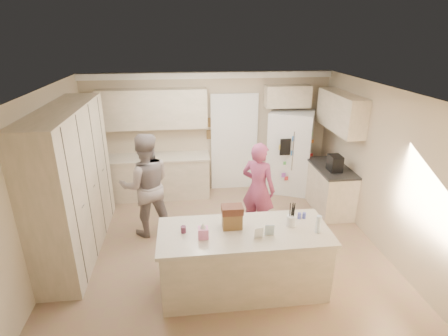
{
  "coord_description": "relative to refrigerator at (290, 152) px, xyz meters",
  "views": [
    {
      "loc": [
        -0.53,
        -5.03,
        3.4
      ],
      "look_at": [
        0.1,
        0.35,
        1.25
      ],
      "focal_mm": 28.0,
      "sensor_mm": 36.0,
      "label": 1
    }
  ],
  "objects": [
    {
      "name": "floor",
      "position": [
        -1.74,
        -1.98,
        -0.91
      ],
      "size": [
        5.2,
        4.6,
        0.02
      ],
      "primitive_type": "cube",
      "color": "#8E6E56",
      "rests_on": "ground"
    },
    {
      "name": "ceiling",
      "position": [
        -1.74,
        -1.98,
        1.71
      ],
      "size": [
        5.2,
        4.6,
        0.02
      ],
      "primitive_type": "cube",
      "color": "white",
      "rests_on": "wall_back"
    },
    {
      "name": "wall_back",
      "position": [
        -1.74,
        0.33,
        0.4
      ],
      "size": [
        5.2,
        0.02,
        2.6
      ],
      "primitive_type": "cube",
      "color": "#C3B090",
      "rests_on": "ground"
    },
    {
      "name": "wall_front",
      "position": [
        -1.74,
        -4.29,
        0.4
      ],
      "size": [
        5.2,
        0.02,
        2.6
      ],
      "primitive_type": "cube",
      "color": "#C3B090",
      "rests_on": "ground"
    },
    {
      "name": "wall_left",
      "position": [
        -4.35,
        -1.98,
        0.4
      ],
      "size": [
        0.02,
        4.6,
        2.6
      ],
      "primitive_type": "cube",
      "color": "#C3B090",
      "rests_on": "ground"
    },
    {
      "name": "wall_right",
      "position": [
        0.87,
        -1.98,
        0.4
      ],
      "size": [
        0.02,
        4.6,
        2.6
      ],
      "primitive_type": "cube",
      "color": "#C3B090",
      "rests_on": "ground"
    },
    {
      "name": "crown_back",
      "position": [
        -1.74,
        0.28,
        1.63
      ],
      "size": [
        5.2,
        0.08,
        0.12
      ],
      "primitive_type": "cube",
      "color": "white",
      "rests_on": "wall_back"
    },
    {
      "name": "pantry_bank",
      "position": [
        -4.04,
        -1.78,
        0.28
      ],
      "size": [
        0.6,
        2.6,
        2.35
      ],
      "primitive_type": "cube",
      "color": "beige",
      "rests_on": "floor"
    },
    {
      "name": "back_base_cab",
      "position": [
        -2.89,
        0.02,
        -0.46
      ],
      "size": [
        2.2,
        0.6,
        0.88
      ],
      "primitive_type": "cube",
      "color": "beige",
      "rests_on": "floor"
    },
    {
      "name": "back_countertop",
      "position": [
        -2.89,
        0.01,
        0.0
      ],
      "size": [
        2.24,
        0.63,
        0.04
      ],
      "primitive_type": "cube",
      "color": "beige",
      "rests_on": "back_base_cab"
    },
    {
      "name": "back_upper_cab",
      "position": [
        -2.89,
        0.14,
        1.0
      ],
      "size": [
        2.2,
        0.35,
        0.8
      ],
      "primitive_type": "cube",
      "color": "beige",
      "rests_on": "wall_back"
    },
    {
      "name": "doorway_opening",
      "position": [
        -1.19,
        0.3,
        0.15
      ],
      "size": [
        0.9,
        0.06,
        2.1
      ],
      "primitive_type": "cube",
      "color": "black",
      "rests_on": "floor"
    },
    {
      "name": "doorway_casing",
      "position": [
        -1.19,
        0.26,
        0.15
      ],
      "size": [
        1.02,
        0.03,
        2.22
      ],
      "primitive_type": "cube",
      "color": "white",
      "rests_on": "floor"
    },
    {
      "name": "wall_frame_upper",
      "position": [
        -1.72,
        0.29,
        0.65
      ],
      "size": [
        0.15,
        0.02,
        0.2
      ],
      "primitive_type": "cube",
      "color": "brown",
      "rests_on": "wall_back"
    },
    {
      "name": "wall_frame_lower",
      "position": [
        -1.72,
        0.29,
        0.38
      ],
      "size": [
        0.15,
        0.02,
        0.2
      ],
      "primitive_type": "cube",
      "color": "brown",
      "rests_on": "wall_back"
    },
    {
      "name": "refrigerator",
      "position": [
        0.0,
        0.0,
        0.0
      ],
      "size": [
        1.11,
        1.01,
        1.8
      ],
      "primitive_type": "cube",
      "rotation": [
        0.0,
        0.0,
        -0.42
      ],
      "color": "white",
      "rests_on": "floor"
    },
    {
      "name": "fridge_seam",
      "position": [
        0.0,
        -0.35,
        0.0
      ],
      "size": [
        0.02,
        0.02,
        1.78
      ],
      "primitive_type": "cube",
      "color": "gray",
      "rests_on": "refrigerator"
    },
    {
      "name": "fridge_dispenser",
      "position": [
        -0.22,
        -0.37,
        0.25
      ],
      "size": [
        0.22,
        0.03,
        0.35
      ],
      "primitive_type": "cube",
      "color": "black",
      "rests_on": "refrigerator"
    },
    {
      "name": "fridge_handle_l",
      "position": [
        -0.05,
        -0.37,
        0.15
      ],
      "size": [
        0.02,
        0.02,
        0.85
      ],
      "primitive_type": "cylinder",
      "color": "silver",
      "rests_on": "refrigerator"
    },
    {
      "name": "fridge_handle_r",
      "position": [
        0.05,
        -0.37,
        0.15
      ],
      "size": [
        0.02,
        0.02,
        0.85
      ],
      "primitive_type": "cylinder",
      "color": "silver",
      "rests_on": "refrigerator"
    },
    {
      "name": "over_fridge_cab",
      "position": [
        -0.09,
        0.14,
        1.2
      ],
      "size": [
        0.95,
        0.35,
        0.45
      ],
      "primitive_type": "cube",
      "color": "beige",
      "rests_on": "wall_back"
    },
    {
      "name": "right_base_cab",
      "position": [
        0.56,
        -0.98,
        -0.46
      ],
      "size": [
        0.6,
        1.2,
        0.88
      ],
      "primitive_type": "cube",
      "color": "beige",
      "rests_on": "floor"
    },
    {
      "name": "right_countertop",
      "position": [
        0.55,
        -0.98,
        0.0
      ],
      "size": [
        0.63,
        1.24,
        0.04
      ],
      "primitive_type": "cube",
      "color": "#2D2B28",
      "rests_on": "right_base_cab"
    },
    {
      "name": "right_upper_cab",
      "position": [
        0.68,
        -0.78,
        1.05
      ],
      "size": [
        0.35,
        1.5,
        0.7
      ],
      "primitive_type": "cube",
      "color": "beige",
      "rests_on": "wall_right"
    },
    {
      "name": "coffee_maker",
      "position": [
        0.51,
        -1.18,
        0.17
      ],
      "size": [
        0.22,
        0.28,
        0.3
      ],
      "primitive_type": "cube",
      "color": "black",
      "rests_on": "right_countertop"
    },
    {
      "name": "island_base",
      "position": [
        -1.54,
        -3.08,
        -0.46
      ],
      "size": [
        2.2,
        0.9,
        0.88
      ],
      "primitive_type": "cube",
      "color": "beige",
      "rests_on": "floor"
    },
    {
      "name": "island_top",
      "position": [
        -1.54,
        -3.08,
        0.0
      ],
      "size": [
        2.28,
        0.96,
        0.05
      ],
      "primitive_type": "cube",
      "color": "beige",
      "rests_on": "island_base"
    },
    {
      "name": "utensil_crock",
      "position": [
        -0.89,
        -3.03,
        0.1
      ],
      "size": [
        0.13,
        0.13,
        0.15
      ],
      "primitive_type": "cylinder",
      "color": "white",
      "rests_on": "island_top"
    },
    {
      "name": "tissue_box",
      "position": [
        -2.09,
        -3.18,
        0.1
      ],
      "size": [
        0.13,
        0.13,
        0.14
      ],
      "primitive_type": "cube",
      "color": "pink",
      "rests_on": "island_top"
    },
    {
      "name": "tissue_plume",
      "position": [
        -2.09,
        -3.18,
        0.2
      ],
      "size": [
        0.08,
        0.08,
        0.08
      ],
      "primitive_type": "cone",
      "color": "white",
      "rests_on": "tissue_box"
    },
    {
      "name": "dollhouse_body",
      "position": [
        -1.69,
        -2.98,
        0.14
      ],
      "size": [
        0.26,
        0.18,
        0.22
      ],
      "primitive_type": "cube",
      "color": "brown",
      "rests_on": "island_top"
    },
    {
      "name": "dollhouse_roof",
      "position": [
        -1.69,
        -2.98,
        0.3
      ],
      "size": [
        0.28,
        0.2,
        0.1
      ],
      "primitive_type": "cube",
      "color": "#592D1E",
      "rests_on": "dollhouse_body"
    },
    {
      "name": "jam_jar",
      "position": [
        -2.34,
        -3.03,
        0.07
      ],
      "size": [
        0.07,
        0.07,
        0.09
      ],
      "primitive_type": "cylinder",
      "color": "#59263F",
      "rests_on": "island_top"
    },
    {
      "name": "greeting_card_a",
      "position": [
        -1.39,
        -3.28,
        0.11
      ],
      "size": [
        0.12,
        0.06,
        0.16
      ],
      "primitive_type": "cube",
      "rotation": [
        0.15,
        0.0,
        0.2
      ],
      "color": "white",
      "rests_on": "island_top"
    },
    {
      "name": "greeting_card_b",
      "position": [
        -1.24,
        -3.23,
        0.11
      ],
      "size": [
        0.12,
        0.05,
        0.16
      ],
      "primitive_type": "cube",
      "rotation": [
        0.15,
        0.0,
        -0.1
      ],
      "color": "silver",
      "rests_on": "island_top"
    },
    {
      "name": "water_bottle",
      "position": [
        -0.59,
        -3.23,
        0.14
      ],
      "size": [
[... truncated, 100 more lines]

